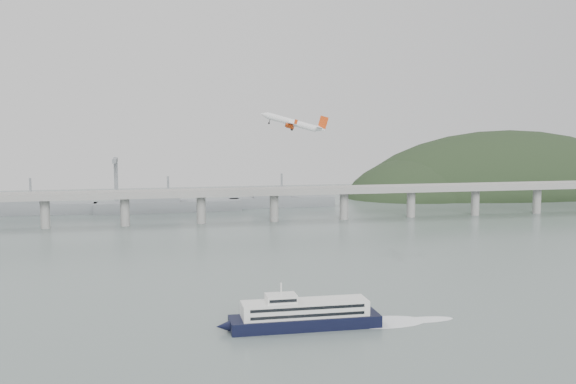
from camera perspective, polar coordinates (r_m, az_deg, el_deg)
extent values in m
plane|color=slate|center=(268.78, 2.39, -8.89)|extent=(900.00, 900.00, 0.00)
cube|color=gray|center=(458.90, -3.64, -0.09)|extent=(800.00, 22.00, 2.20)
cube|color=gray|center=(448.35, -3.46, 0.02)|extent=(800.00, 0.60, 1.80)
cube|color=gray|center=(469.03, -3.82, 0.29)|extent=(800.00, 0.60, 1.80)
cylinder|color=gray|center=(460.72, -19.87, -1.74)|extent=(6.00, 6.00, 21.00)
cylinder|color=gray|center=(456.14, -13.64, -1.62)|extent=(6.00, 6.00, 21.00)
cylinder|color=gray|center=(457.01, -7.36, -1.48)|extent=(6.00, 6.00, 21.00)
cylinder|color=gray|center=(463.31, -1.18, -1.33)|extent=(6.00, 6.00, 21.00)
cylinder|color=gray|center=(474.83, 4.76, -1.17)|extent=(6.00, 6.00, 21.00)
cylinder|color=gray|center=(491.18, 10.37, -1.00)|extent=(6.00, 6.00, 21.00)
cylinder|color=gray|center=(511.92, 15.57, -0.84)|extent=(6.00, 6.00, 21.00)
cylinder|color=gray|center=(536.53, 20.32, -0.69)|extent=(6.00, 6.00, 21.00)
ellipsoid|color=black|center=(676.09, 18.03, -1.62)|extent=(320.00, 150.00, 156.00)
ellipsoid|color=black|center=(624.74, 10.90, -1.49)|extent=(140.00, 110.00, 96.00)
cube|color=slate|center=(533.09, -20.91, -1.35)|extent=(95.67, 20.15, 8.00)
cube|color=slate|center=(533.80, -21.95, -0.51)|extent=(33.90, 15.02, 8.00)
cylinder|color=slate|center=(531.36, -20.97, 0.36)|extent=(1.60, 1.60, 14.00)
cube|color=slate|center=(521.15, -10.08, -1.20)|extent=(110.55, 21.43, 8.00)
cube|color=slate|center=(520.04, -11.31, -0.35)|extent=(39.01, 16.73, 8.00)
cylinder|color=slate|center=(519.37, -10.12, 0.55)|extent=(1.60, 1.60, 14.00)
cube|color=slate|center=(540.81, -0.54, -0.84)|extent=(85.00, 13.60, 8.00)
cube|color=slate|center=(538.34, -1.43, -0.02)|extent=(29.75, 11.90, 8.00)
cylinder|color=slate|center=(539.10, -0.54, 0.85)|extent=(1.60, 1.60, 14.00)
cube|color=slate|center=(554.72, -14.35, 0.81)|extent=(3.00, 3.00, 40.00)
cube|color=slate|center=(543.43, -14.45, 2.60)|extent=(3.00, 28.00, 3.00)
cube|color=black|center=(230.96, 1.43, -10.90)|extent=(50.80, 12.38, 4.06)
cone|color=black|center=(226.71, -5.47, -11.25)|extent=(5.09, 4.08, 4.06)
cube|color=white|center=(229.66, 1.44, -9.81)|extent=(42.68, 10.32, 5.08)
cube|color=black|center=(224.50, 1.73, -9.83)|extent=(38.58, 0.31, 1.02)
cube|color=black|center=(225.18, 1.73, -10.43)|extent=(38.58, 0.31, 1.02)
cube|color=black|center=(234.12, 1.16, -9.16)|extent=(38.58, 0.31, 1.02)
cube|color=black|center=(234.78, 1.15, -9.73)|extent=(38.58, 0.31, 1.02)
cube|color=white|center=(227.03, -0.59, -8.98)|extent=(10.18, 7.15, 2.64)
cube|color=black|center=(223.61, -0.41, -9.22)|extent=(9.14, 0.16, 1.02)
cylinder|color=white|center=(226.20, -0.59, -8.19)|extent=(0.51, 0.51, 4.06)
ellipsoid|color=white|center=(239.20, 8.21, -10.85)|extent=(29.29, 14.73, 0.20)
ellipsoid|color=white|center=(244.17, 11.41, -10.55)|extent=(21.96, 7.39, 0.20)
cylinder|color=white|center=(360.91, 0.33, 5.93)|extent=(26.96, 12.00, 10.66)
cone|color=white|center=(362.18, -2.06, 6.58)|extent=(5.57, 4.78, 4.47)
cone|color=white|center=(360.33, 2.82, 5.32)|extent=(6.26, 4.69, 4.72)
cube|color=white|center=(360.83, 0.44, 5.74)|extent=(13.05, 33.29, 3.29)
cube|color=white|center=(360.37, 2.70, 5.46)|extent=(5.94, 12.11, 1.65)
cube|color=red|center=(360.48, 2.99, 5.91)|extent=(5.87, 1.59, 7.28)
cylinder|color=red|center=(366.23, 0.20, 5.56)|extent=(5.02, 3.55, 3.28)
cylinder|color=black|center=(366.36, -0.11, 5.64)|extent=(1.50, 2.36, 2.26)
cube|color=white|center=(366.25, 0.24, 5.70)|extent=(2.64, 0.89, 1.79)
cylinder|color=red|center=(355.52, 0.11, 5.63)|extent=(5.02, 3.55, 3.28)
cylinder|color=black|center=(355.66, -0.21, 5.71)|extent=(1.50, 2.36, 2.26)
cube|color=white|center=(355.55, 0.15, 5.78)|extent=(2.64, 0.89, 1.79)
cylinder|color=black|center=(363.31, 0.38, 5.45)|extent=(1.05, 0.48, 2.36)
cylinder|color=black|center=(363.28, 0.34, 5.29)|extent=(1.38, 0.68, 1.34)
cylinder|color=black|center=(358.25, 0.34, 5.49)|extent=(1.05, 0.48, 2.36)
cylinder|color=black|center=(358.22, 0.30, 5.32)|extent=(1.38, 0.68, 1.34)
cylinder|color=black|center=(361.72, -1.58, 6.00)|extent=(1.05, 0.48, 2.36)
cylinder|color=black|center=(361.70, -1.63, 5.84)|extent=(1.38, 0.68, 1.34)
cube|color=red|center=(377.31, 0.89, 5.72)|extent=(2.13, 0.64, 2.68)
cube|color=red|center=(344.21, 0.67, 5.96)|extent=(2.13, 0.64, 2.68)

